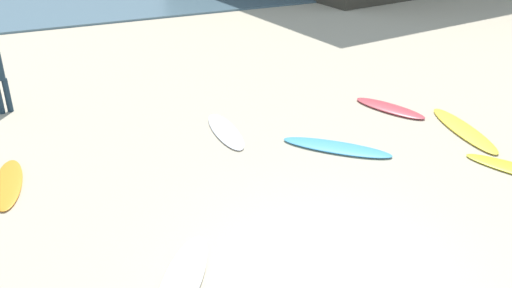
# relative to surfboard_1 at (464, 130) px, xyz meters

# --- Properties ---
(ground_plane) EXTENTS (120.00, 120.00, 0.00)m
(ground_plane) POSITION_rel_surfboard_1_xyz_m (-5.26, -2.91, -0.04)
(ground_plane) COLOR beige
(surfboard_1) EXTENTS (1.09, 2.61, 0.08)m
(surfboard_1) POSITION_rel_surfboard_1_xyz_m (0.00, 0.00, 0.00)
(surfboard_1) COLOR yellow
(surfboard_1) RESTS_ON ground_plane
(surfboard_2) EXTENTS (2.07, 2.09, 0.08)m
(surfboard_2) POSITION_rel_surfboard_1_xyz_m (-3.12, 0.43, 0.00)
(surfboard_2) COLOR #429FD3
(surfboard_2) RESTS_ON ground_plane
(surfboard_3) EXTENTS (1.24, 1.99, 0.09)m
(surfboard_3) POSITION_rel_surfboard_1_xyz_m (-0.76, 1.74, 0.01)
(surfboard_3) COLOR #D44852
(surfboard_3) RESTS_ON ground_plane
(surfboard_4) EXTENTS (1.60, 2.08, 0.09)m
(surfboard_4) POSITION_rel_surfboard_1_xyz_m (-7.40, -2.27, 0.01)
(surfboard_4) COLOR silver
(surfboard_4) RESTS_ON ground_plane
(surfboard_5) EXTENTS (0.69, 2.11, 0.06)m
(surfboard_5) POSITION_rel_surfboard_1_xyz_m (-4.97, 2.20, -0.01)
(surfboard_5) COLOR white
(surfboard_5) RESTS_ON ground_plane
(surfboard_7) EXTENTS (0.72, 2.04, 0.07)m
(surfboard_7) POSITION_rel_surfboard_1_xyz_m (-9.57, 1.70, -0.00)
(surfboard_7) COLOR orange
(surfboard_7) RESTS_ON ground_plane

